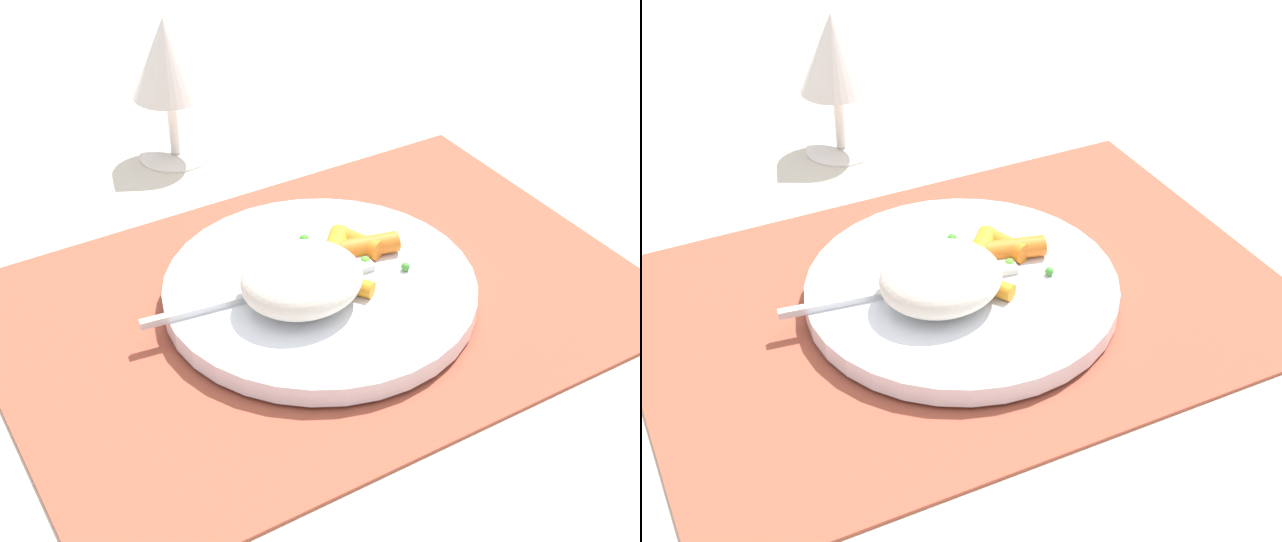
{
  "view_description": "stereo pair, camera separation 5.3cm",
  "coord_description": "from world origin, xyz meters",
  "views": [
    {
      "loc": [
        -0.3,
        -0.5,
        0.45
      ],
      "look_at": [
        0.0,
        0.0,
        0.03
      ],
      "focal_mm": 52.51,
      "sensor_mm": 36.0,
      "label": 1
    },
    {
      "loc": [
        -0.25,
        -0.52,
        0.45
      ],
      "look_at": [
        0.0,
        0.0,
        0.03
      ],
      "focal_mm": 52.51,
      "sensor_mm": 36.0,
      "label": 2
    }
  ],
  "objects": [
    {
      "name": "rice_mound",
      "position": [
        -0.02,
        -0.01,
        0.04
      ],
      "size": [
        0.09,
        0.08,
        0.04
      ],
      "primitive_type": "ellipsoid",
      "color": "beige",
      "rests_on": "plate"
    },
    {
      "name": "carrot_portion",
      "position": [
        0.03,
        0.01,
        0.03
      ],
      "size": [
        0.1,
        0.08,
        0.02
      ],
      "color": "orange",
      "rests_on": "plate"
    },
    {
      "name": "pea_scatter",
      "position": [
        0.03,
        0.01,
        0.03
      ],
      "size": [
        0.09,
        0.09,
        0.01
      ],
      "color": "#53B434",
      "rests_on": "plate"
    },
    {
      "name": "fork",
      "position": [
        -0.03,
        0.0,
        0.03
      ],
      "size": [
        0.19,
        0.03,
        0.01
      ],
      "color": "silver",
      "rests_on": "plate"
    },
    {
      "name": "placemat",
      "position": [
        0.0,
        0.0,
        0.0
      ],
      "size": [
        0.5,
        0.35,
        0.01
      ],
      "primitive_type": "cube",
      "color": "#9E4733",
      "rests_on": "ground_plane"
    },
    {
      "name": "ground_plane",
      "position": [
        0.0,
        0.0,
        0.0
      ],
      "size": [
        2.4,
        2.4,
        0.0
      ],
      "primitive_type": "plane",
      "color": "beige"
    },
    {
      "name": "wine_glass",
      "position": [
        0.0,
        0.28,
        0.1
      ],
      "size": [
        0.07,
        0.07,
        0.14
      ],
      "color": "silver",
      "rests_on": "ground_plane"
    },
    {
      "name": "plate",
      "position": [
        0.0,
        0.0,
        0.01
      ],
      "size": [
        0.24,
        0.24,
        0.02
      ],
      "primitive_type": "cylinder",
      "color": "white",
      "rests_on": "placemat"
    }
  ]
}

